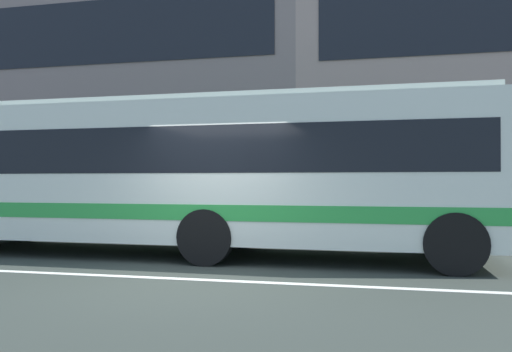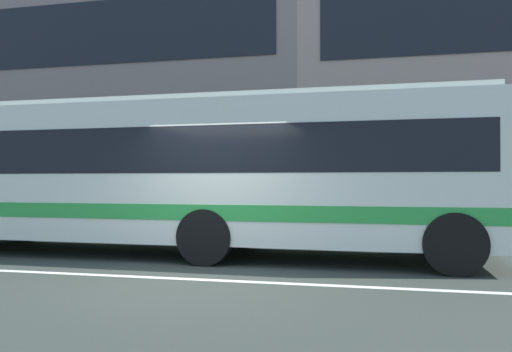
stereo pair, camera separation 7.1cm
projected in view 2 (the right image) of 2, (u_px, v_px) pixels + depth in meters
ground_plane at (193, 280)px, 7.62m from camera, size 160.00×160.00×0.00m
lane_centre_line at (193, 279)px, 7.62m from camera, size 60.00×0.16×0.01m
hedge_row_far at (228, 215)px, 14.05m from camera, size 17.45×1.10×1.11m
apartment_block_left at (128, 87)px, 26.52m from camera, size 19.68×11.85×12.98m
transit_bus at (191, 171)px, 10.26m from camera, size 11.83×2.84×3.09m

